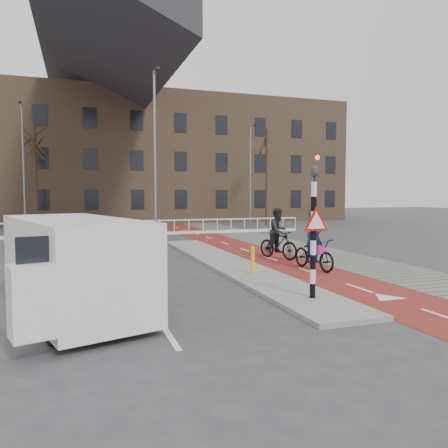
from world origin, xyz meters
name	(u,v)px	position (x,y,z in m)	size (l,w,h in m)	color
ground	(296,285)	(0.00, 0.00, 0.00)	(120.00, 120.00, 0.00)	#38383A
bike_lane	(231,245)	(1.50, 10.00, 0.01)	(2.50, 60.00, 0.01)	maroon
sidewalk	(279,243)	(4.30, 10.00, 0.01)	(3.00, 60.00, 0.01)	slate
curb_island	(229,264)	(-0.70, 4.00, 0.06)	(1.80, 16.00, 0.12)	gray
traffic_signal	(314,223)	(-0.60, -2.02, 1.99)	(0.80, 0.80, 3.68)	black
bollard	(253,260)	(-0.78, 1.46, 0.57)	(0.12, 0.12, 0.90)	#F6B20D
cyclist_near	(314,249)	(1.84, 2.11, 0.74)	(1.04, 2.21, 2.19)	black
cyclist_far	(278,238)	(1.75, 4.84, 0.88)	(1.31, 2.05, 2.11)	black
van	(74,265)	(-6.21, -1.30, 1.14)	(3.36, 5.40, 2.16)	white
railing	(96,232)	(-5.00, 17.00, 0.31)	(28.00, 0.10, 0.99)	silver
townhouse_row	(110,140)	(-3.00, 32.00, 7.81)	(46.00, 10.00, 15.90)	#7F6047
tree_mid	(35,178)	(-8.88, 22.57, 3.85)	(0.27, 0.27, 7.70)	#2F2015
tree_right	(267,178)	(9.13, 22.39, 4.06)	(0.21, 0.21, 8.13)	#2F2015
streetlight_near	(155,160)	(-2.25, 11.10, 4.46)	(0.12, 0.12, 8.92)	slate
streetlight_left	(24,168)	(-9.55, 21.73, 4.46)	(0.12, 0.12, 8.92)	slate
streetlight_right	(250,177)	(7.08, 21.07, 4.06)	(0.12, 0.12, 8.13)	slate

